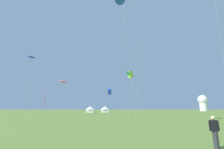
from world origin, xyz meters
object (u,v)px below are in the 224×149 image
object	(u,v)px
person_spectator	(215,132)
festival_tent_center	(105,109)
kite_lime_box	(130,74)
observatory_dome	(203,102)
kite_blue_box	(110,92)
kite_pink_parafoil	(63,82)
kite_magenta_diamond	(45,97)
kite_green_diamond	(128,74)
kite_blue_parafoil	(31,57)
festival_tent_left	(90,109)

from	to	relation	value
person_spectator	festival_tent_center	size ratio (longest dim) A/B	0.38
kite_lime_box	observatory_dome	size ratio (longest dim) A/B	1.62
observatory_dome	kite_blue_box	bearing A→B (deg)	-140.96
kite_lime_box	person_spectator	size ratio (longest dim) A/B	10.10
kite_pink_parafoil	person_spectator	distance (m)	57.40
kite_pink_parafoil	kite_magenta_diamond	distance (m)	10.35
kite_blue_box	festival_tent_center	world-z (taller)	kite_blue_box
kite_green_diamond	kite_blue_parafoil	size ratio (longest dim) A/B	0.89
kite_pink_parafoil	person_spectator	world-z (taller)	kite_pink_parafoil
kite_green_diamond	kite_blue_box	size ratio (longest dim) A/B	1.42
kite_lime_box	kite_blue_box	size ratio (longest dim) A/B	1.94
festival_tent_left	kite_blue_box	bearing A→B (deg)	-66.07
festival_tent_center	observatory_dome	distance (m)	72.53
kite_pink_parafoil	kite_blue_box	distance (m)	19.16
kite_magenta_diamond	festival_tent_left	bearing A→B (deg)	40.10
kite_lime_box	kite_pink_parafoil	size ratio (longest dim) A/B	1.36
kite_lime_box	person_spectator	distance (m)	56.55
kite_pink_parafoil	kite_magenta_diamond	bearing A→B (deg)	156.90
kite_green_diamond	kite_blue_box	world-z (taller)	kite_green_diamond
kite_green_diamond	kite_blue_parafoil	xyz separation A→B (m)	(-24.14, -8.42, 2.36)
kite_green_diamond	festival_tent_left	size ratio (longest dim) A/B	2.82
observatory_dome	festival_tent_left	bearing A→B (deg)	-157.70
kite_blue_box	kite_blue_parafoil	world-z (taller)	kite_blue_parafoil
kite_green_diamond	festival_tent_center	world-z (taller)	kite_green_diamond
kite_green_diamond	person_spectator	xyz separation A→B (m)	(0.70, -34.97, -10.82)
kite_pink_parafoil	kite_green_diamond	world-z (taller)	kite_pink_parafoil
kite_pink_parafoil	kite_blue_parafoil	xyz separation A→B (m)	(-0.44, -24.17, 1.91)
kite_pink_parafoil	kite_blue_box	bearing A→B (deg)	-13.13
kite_magenta_diamond	kite_blue_box	xyz separation A→B (m)	(26.09, -7.61, 1.54)
kite_magenta_diamond	festival_tent_center	world-z (taller)	kite_magenta_diamond
festival_tent_left	festival_tent_center	distance (m)	7.17
observatory_dome	kite_blue_parafoil	bearing A→B (deg)	-139.00
kite_magenta_diamond	festival_tent_center	bearing A→B (deg)	30.43
kite_pink_parafoil	kite_magenta_diamond	size ratio (longest dim) A/B	1.65
kite_pink_parafoil	festival_tent_center	size ratio (longest dim) A/B	2.86
kite_magenta_diamond	kite_green_diamond	size ratio (longest dim) A/B	0.61
festival_tent_left	kite_magenta_diamond	bearing A→B (deg)	-139.90
kite_lime_box	kite_green_diamond	world-z (taller)	kite_lime_box
kite_lime_box	observatory_dome	xyz separation A→B (m)	(54.90, 43.52, -9.87)
kite_magenta_diamond	person_spectator	xyz separation A→B (m)	(32.29, -54.09, -5.49)
festival_tent_left	observatory_dome	size ratio (longest dim) A/B	0.42
kite_lime_box	kite_magenta_diamond	bearing A→B (deg)	-179.38
kite_magenta_diamond	kite_lime_box	bearing A→B (deg)	0.62
kite_lime_box	observatory_dome	distance (m)	70.75
kite_blue_parafoil	person_spectator	distance (m)	38.68
kite_magenta_diamond	observatory_dome	xyz separation A→B (m)	(89.61, 43.89, -0.32)
kite_lime_box	kite_blue_parafoil	world-z (taller)	kite_lime_box
kite_lime_box	kite_green_diamond	distance (m)	20.18
person_spectator	festival_tent_center	distance (m)	68.56
kite_pink_parafoil	festival_tent_left	size ratio (longest dim) A/B	2.83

